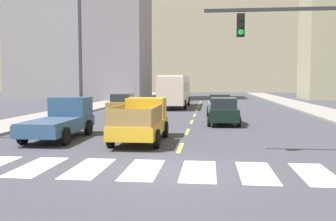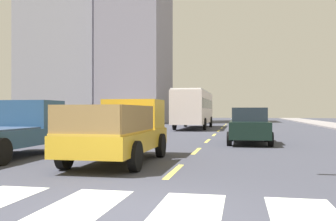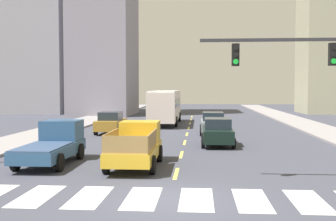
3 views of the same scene
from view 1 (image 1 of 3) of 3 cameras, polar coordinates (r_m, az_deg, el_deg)
name	(u,v)px [view 1 (image 1 of 3)]	position (r m, az deg, el deg)	size (l,w,h in m)	color
ground_plane	(170,170)	(11.92, 0.38, -9.11)	(160.00, 160.00, 0.00)	#3D3F4C
sidewalk_left	(59,114)	(32.12, -16.29, -0.51)	(3.61, 110.00, 0.15)	gray
crosswalk_stripe_2	(37,167)	(13.13, -19.39, -8.08)	(1.08, 2.90, 0.01)	silver
crosswalk_stripe_3	(89,168)	(12.47, -11.97, -8.57)	(1.08, 2.90, 0.01)	silver
crosswalk_stripe_4	(143,169)	(12.04, -3.86, -8.96)	(1.08, 2.90, 0.01)	silver
crosswalk_stripe_5	(199,171)	(11.86, 4.68, -9.17)	(1.08, 2.90, 0.01)	silver
crosswalk_stripe_6	(256,172)	(11.95, 13.30, -9.18)	(1.08, 2.90, 0.01)	silver
crosswalk_stripe_7	(316,174)	(12.29, 21.61, -9.00)	(1.08, 2.90, 0.01)	silver
lane_dash_0	(180,148)	(15.82, 1.89, -5.68)	(0.16, 2.40, 0.01)	#DECB52
lane_dash_1	(187,132)	(20.75, 2.97, -3.23)	(0.16, 2.40, 0.01)	#DECB52
lane_dash_2	(192,122)	(25.70, 3.63, -1.72)	(0.16, 2.40, 0.01)	#DECB52
lane_dash_3	(195,115)	(30.67, 4.07, -0.70)	(0.16, 2.40, 0.01)	#DECB52
lane_dash_4	(197,110)	(35.65, 4.39, 0.03)	(0.16, 2.40, 0.01)	#DECB52
lane_dash_5	(198,107)	(40.64, 4.64, 0.59)	(0.16, 2.40, 0.01)	#DECB52
lane_dash_6	(199,104)	(45.62, 4.83, 1.02)	(0.16, 2.40, 0.01)	#DECB52
lane_dash_7	(200,102)	(50.61, 4.98, 1.37)	(0.16, 2.40, 0.01)	#DECB52
pickup_stakebed	(142,121)	(17.63, -3.98, -1.57)	(2.18, 5.20, 1.96)	gold
pickup_dark	(62,119)	(19.12, -15.86, -1.30)	(2.18, 5.20, 1.96)	#2A4F79
city_bus	(175,89)	(39.46, 1.10, 3.32)	(2.72, 10.80, 3.32)	silver
sedan_mid	(223,111)	(24.38, 8.43, -0.08)	(2.02, 4.40, 1.72)	black
sedan_near_left	(219,105)	(30.82, 7.84, 0.89)	(2.02, 4.40, 1.72)	gray
sedan_far	(123,104)	(31.65, -6.91, 0.99)	(2.02, 4.40, 1.72)	olive
block_mid_left	(52,27)	(63.37, -17.33, 12.04)	(11.96, 9.20, 22.55)	gray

